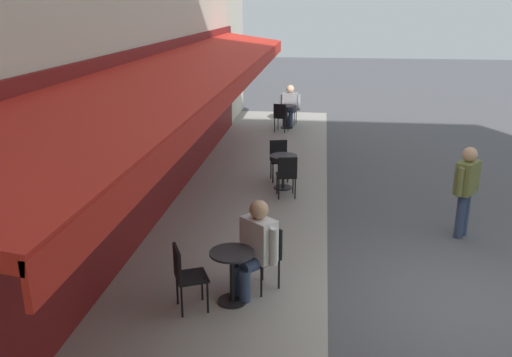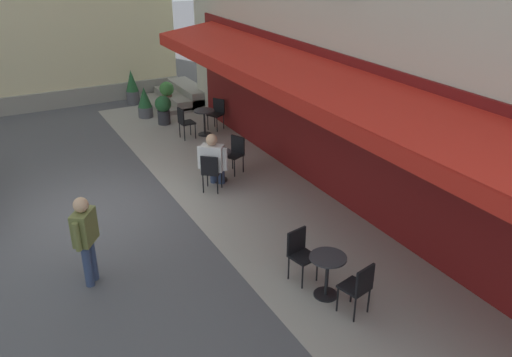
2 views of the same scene
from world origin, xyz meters
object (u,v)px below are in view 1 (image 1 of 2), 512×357
object	(u,v)px
cafe_chair_black_corner_left	(281,115)
cafe_chair_black_back_row	(287,173)
cafe_chair_black_corner_right	(279,157)
cafe_table_near_entrance	(287,113)
cafe_table_far_end	(283,167)
cafe_chair_black_under_awning	(291,108)
walking_pedestrian_in_olive	(466,185)
cafe_chair_black_facing_street	(266,252)
cafe_table_mid_terrace	(232,269)
seated_patron_in_grey	(290,104)
seated_companion_in_white	(255,245)
cafe_chair_black_near_door	(185,273)

from	to	relation	value
cafe_chair_black_corner_left	cafe_chair_black_back_row	size ratio (longest dim) A/B	1.00
cafe_chair_black_corner_left	cafe_chair_black_corner_right	size ratio (longest dim) A/B	1.00
cafe_table_near_entrance	cafe_table_far_end	xyz separation A→B (m)	(6.06, 0.33, 0.00)
cafe_chair_black_under_awning	walking_pedestrian_in_olive	world-z (taller)	walking_pedestrian_in_olive
cafe_chair_black_back_row	cafe_chair_black_corner_right	distance (m)	1.26
cafe_chair_black_corner_left	walking_pedestrian_in_olive	size ratio (longest dim) A/B	0.57
cafe_chair_black_facing_street	cafe_chair_black_back_row	world-z (taller)	same
cafe_table_near_entrance	cafe_table_mid_terrace	size ratio (longest dim) A/B	1.00
cafe_chair_black_under_awning	seated_patron_in_grey	xyz separation A→B (m)	(0.21, -0.03, 0.16)
cafe_table_near_entrance	cafe_chair_black_facing_street	xyz separation A→B (m)	(10.44, 0.42, 0.06)
cafe_table_near_entrance	cafe_chair_black_under_awning	distance (m)	0.63
seated_patron_in_grey	seated_companion_in_white	world-z (taller)	seated_companion_in_white
cafe_table_mid_terrace	cafe_chair_black_near_door	world-z (taller)	cafe_chair_black_near_door
cafe_table_far_end	seated_companion_in_white	bearing A→B (deg)	-0.70
cafe_table_near_entrance	seated_companion_in_white	bearing A→B (deg)	1.48
cafe_chair_black_under_awning	seated_companion_in_white	world-z (taller)	seated_companion_in_white
cafe_chair_black_corner_right	seated_patron_in_grey	world-z (taller)	seated_patron_in_grey
cafe_table_mid_terrace	walking_pedestrian_in_olive	distance (m)	4.51
cafe_chair_black_corner_left	cafe_table_far_end	distance (m)	5.47
cafe_chair_black_near_door	seated_patron_in_grey	bearing A→B (deg)	176.91
cafe_chair_black_corner_left	cafe_chair_black_facing_street	size ratio (longest dim) A/B	1.00
cafe_chair_black_back_row	cafe_chair_black_corner_right	size ratio (longest dim) A/B	1.00
cafe_chair_black_facing_street	cafe_chair_black_near_door	xyz separation A→B (m)	(0.75, -0.98, 0.00)
cafe_chair_black_under_awning	seated_companion_in_white	size ratio (longest dim) A/B	0.67
cafe_table_mid_terrace	walking_pedestrian_in_olive	xyz separation A→B (m)	(-2.67, 3.60, 0.45)
seated_patron_in_grey	cafe_chair_black_back_row	bearing A→B (deg)	3.16
cafe_chair_black_corner_left	walking_pedestrian_in_olive	bearing A→B (deg)	26.23
walking_pedestrian_in_olive	cafe_chair_black_corner_left	bearing A→B (deg)	-153.77
cafe_table_near_entrance	seated_patron_in_grey	world-z (taller)	seated_patron_in_grey
cafe_chair_black_under_awning	cafe_chair_black_corner_left	bearing A→B (deg)	-11.09
cafe_chair_black_corner_left	cafe_chair_black_corner_right	distance (m)	4.84
cafe_chair_black_corner_right	seated_patron_in_grey	size ratio (longest dim) A/B	0.68
cafe_chair_black_near_door	cafe_chair_black_corner_right	world-z (taller)	same
cafe_chair_black_corner_right	seated_companion_in_white	world-z (taller)	seated_companion_in_white
seated_companion_in_white	walking_pedestrian_in_olive	bearing A→B (deg)	125.27
cafe_chair_black_under_awning	cafe_chair_black_corner_right	world-z (taller)	same
cafe_table_far_end	cafe_chair_black_corner_right	distance (m)	0.63
cafe_chair_black_near_door	cafe_table_far_end	xyz separation A→B (m)	(-5.13, 0.90, -0.06)
cafe_table_far_end	cafe_chair_black_back_row	size ratio (longest dim) A/B	0.82
cafe_chair_black_corner_left	cafe_chair_black_facing_street	world-z (taller)	same
cafe_table_near_entrance	cafe_chair_black_back_row	world-z (taller)	cafe_chair_black_back_row
cafe_table_near_entrance	seated_companion_in_white	size ratio (longest dim) A/B	0.55
cafe_table_near_entrance	cafe_chair_black_near_door	xyz separation A→B (m)	(11.19, -0.57, 0.06)
cafe_chair_black_near_door	cafe_table_far_end	bearing A→B (deg)	170.06
cafe_chair_black_under_awning	cafe_chair_black_facing_street	xyz separation A→B (m)	(11.07, 0.33, 0.00)
cafe_chair_black_facing_street	cafe_chair_black_near_door	bearing A→B (deg)	-52.87
cafe_chair_black_facing_street	cafe_table_far_end	xyz separation A→B (m)	(-4.38, -0.09, -0.06)
walking_pedestrian_in_olive	cafe_table_near_entrance	bearing A→B (deg)	-156.38
cafe_chair_black_under_awning	cafe_chair_black_corner_left	size ratio (longest dim) A/B	1.00
cafe_table_near_entrance	cafe_chair_black_back_row	size ratio (longest dim) A/B	0.82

